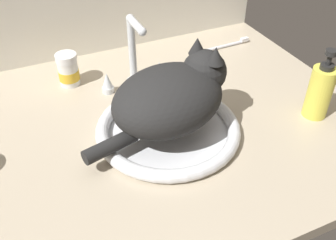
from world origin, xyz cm
name	(u,v)px	position (x,y,z in cm)	size (l,w,h in cm)	color
countertop	(157,126)	(0.00, 0.00, 1.50)	(103.27, 80.91, 3.00)	#B7A88E
backsplash_wall	(101,1)	(0.00, 41.65, 18.72)	(103.27, 2.40, 37.43)	silver
sink_basin	(168,129)	(0.56, -5.13, 4.36)	(33.55, 33.55, 3.02)	white
faucet	(134,61)	(0.56, 16.59, 11.17)	(18.22, 11.21, 20.68)	silver
cat	(175,95)	(2.36, -4.68, 13.13)	(37.11, 26.36, 17.25)	black
soap_pump_bottle	(320,91)	(36.70, -13.32, 9.96)	(5.82, 5.82, 17.86)	#E5DB4C
pill_bottle	(68,71)	(-15.30, 25.66, 7.25)	(5.71, 5.71, 9.16)	white
toothbrush	(225,46)	(35.15, 26.73, 3.61)	(18.58, 1.81, 1.70)	silver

